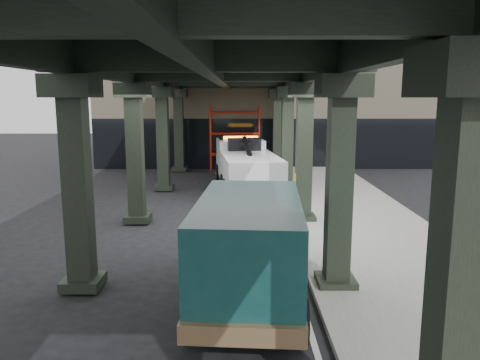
{
  "coord_description": "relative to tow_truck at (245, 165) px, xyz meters",
  "views": [
    {
      "loc": [
        0.33,
        -14.51,
        4.5
      ],
      "look_at": [
        0.33,
        1.34,
        1.7
      ],
      "focal_mm": 35.0,
      "sensor_mm": 36.0,
      "label": 1
    }
  ],
  "objects": [
    {
      "name": "tow_truck",
      "position": [
        0.0,
        0.0,
        0.0
      ],
      "size": [
        3.21,
        8.43,
        2.7
      ],
      "rotation": [
        0.0,
        0.0,
        0.12
      ],
      "color": "black",
      "rests_on": "ground"
    },
    {
      "name": "viaduct",
      "position": [
        -0.97,
        -5.5,
        4.14
      ],
      "size": [
        7.4,
        32.0,
        6.4
      ],
      "color": "black",
      "rests_on": "ground"
    },
    {
      "name": "lane_stripe",
      "position": [
        1.13,
        -5.5,
        -1.31
      ],
      "size": [
        0.12,
        38.0,
        0.01
      ],
      "primitive_type": "cube",
      "color": "silver",
      "rests_on": "ground"
    },
    {
      "name": "towed_van",
      "position": [
        -0.02,
        -12.05,
        -0.04
      ],
      "size": [
        2.68,
        6.0,
        2.38
      ],
      "rotation": [
        0.0,
        0.0,
        -0.07
      ],
      "color": "#134343",
      "rests_on": "ground"
    },
    {
      "name": "building",
      "position": [
        1.43,
        12.5,
        2.68
      ],
      "size": [
        22.0,
        10.0,
        8.0
      ],
      "primitive_type": "cube",
      "color": "#C6B793",
      "rests_on": "ground"
    },
    {
      "name": "sidewalk",
      "position": [
        3.93,
        -5.5,
        -1.24
      ],
      "size": [
        5.0,
        40.0,
        0.15
      ],
      "primitive_type": "cube",
      "color": "gray",
      "rests_on": "ground"
    },
    {
      "name": "scaffolding",
      "position": [
        -0.57,
        7.14,
        0.79
      ],
      "size": [
        3.08,
        0.88,
        4.0
      ],
      "color": "red",
      "rests_on": "ground"
    },
    {
      "name": "ground",
      "position": [
        -0.57,
        -7.5,
        -1.32
      ],
      "size": [
        90.0,
        90.0,
        0.0
      ],
      "primitive_type": "plane",
      "color": "black",
      "rests_on": "ground"
    }
  ]
}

